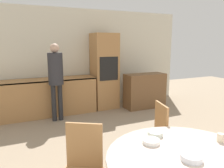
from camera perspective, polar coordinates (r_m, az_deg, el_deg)
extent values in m
cube|color=beige|center=(5.86, -10.04, 6.32)|extent=(6.38, 0.05, 2.60)
cube|color=#AD7A47|center=(5.48, -18.72, -3.48)|extent=(2.73, 0.60, 0.88)
cube|color=black|center=(5.40, -18.99, 0.92)|extent=(2.73, 0.60, 0.03)
cube|color=#AD7A47|center=(5.81, -1.98, 3.35)|extent=(0.63, 0.58, 1.98)
cube|color=black|center=(5.53, -0.80, 4.01)|extent=(0.50, 0.01, 0.60)
cube|color=brown|center=(5.96, 8.55, -1.74)|extent=(1.10, 0.45, 0.92)
cylinder|color=beige|center=(2.17, 19.10, -18.02)|extent=(1.46, 1.46, 0.03)
cube|color=#AD7A47|center=(2.36, -7.24, -15.59)|extent=(0.34, 0.23, 0.48)
cylinder|color=#AD7A47|center=(3.28, 5.39, -16.94)|extent=(0.04, 0.04, 0.43)
cylinder|color=#AD7A47|center=(3.01, 7.23, -19.67)|extent=(0.04, 0.04, 0.43)
cylinder|color=#AD7A47|center=(3.37, 10.83, -16.24)|extent=(0.04, 0.04, 0.43)
cylinder|color=#AD7A47|center=(3.11, 13.14, -18.76)|extent=(0.04, 0.04, 0.43)
cube|color=#AD7A47|center=(3.09, 9.27, -14.17)|extent=(0.48, 0.48, 0.02)
cube|color=#AD7A47|center=(3.06, 12.71, -9.45)|extent=(0.12, 0.38, 0.48)
cylinder|color=#262628|center=(5.04, -14.95, -4.81)|extent=(0.10, 0.10, 0.83)
cylinder|color=#262628|center=(5.07, -13.34, -4.65)|extent=(0.10, 0.10, 0.83)
cylinder|color=#2D2D33|center=(4.91, -14.55, 3.86)|extent=(0.32, 0.32, 0.69)
sphere|color=tan|center=(4.88, -14.80, 9.06)|extent=(0.20, 0.20, 0.20)
cylinder|color=beige|center=(2.57, 26.48, -12.43)|extent=(0.07, 0.07, 0.09)
cylinder|color=white|center=(2.32, 10.19, -14.54)|extent=(0.17, 0.17, 0.04)
cylinder|color=silver|center=(2.12, 20.07, -17.59)|extent=(0.19, 0.19, 0.05)
cylinder|color=silver|center=(2.50, 11.24, -12.62)|extent=(0.17, 0.17, 0.05)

